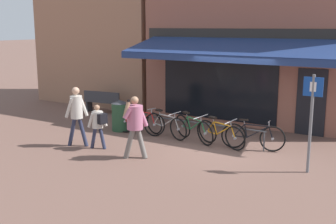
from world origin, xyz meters
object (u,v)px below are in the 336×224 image
Objects in this scene: pedestrian_second_adult at (77,110)px; park_bench at (103,101)px; bicycle_red at (139,122)px; bicycle_orange at (221,134)px; litter_bin at (120,115)px; pedestrian_adult at (135,121)px; bicycle_silver at (166,125)px; pedestrian_child at (98,122)px; bicycle_green at (193,129)px; bicycle_black at (253,136)px; parking_sign at (311,113)px.

park_bench is (-2.43, 4.01, -0.59)m from pedestrian_second_adult.
bicycle_red is at bearing -40.03° from park_bench.
litter_bin reaches higher than bicycle_orange.
bicycle_silver is at bearing -82.61° from pedestrian_adult.
pedestrian_child reaches higher than litter_bin.
bicycle_orange reaches higher than park_bench.
bicycle_silver is 1.02× the size of bicycle_orange.
bicycle_green is at bearing -106.87° from pedestrian_adult.
pedestrian_adult reaches higher than pedestrian_child.
bicycle_green is 5.36m from park_bench.
bicycle_black is at bearing -154.29° from pedestrian_second_adult.
bicycle_orange is at bearing 161.64° from parking_sign.
park_bench is at bearing 170.14° from bicycle_silver.
parking_sign is at bearing -166.70° from pedestrian_adult.
bicycle_red is 3.68m from bicycle_black.
parking_sign is at bearing -15.20° from bicycle_red.
bicycle_silver is 1.71× the size of litter_bin.
pedestrian_adult reaches higher than bicycle_silver.
pedestrian_second_adult reaches higher than pedestrian_adult.
bicycle_red is 1.09× the size of pedestrian_adult.
pedestrian_child is at bearing -107.70° from bicycle_green.
bicycle_silver is 1.88m from bicycle_orange.
bicycle_red is 1.42× the size of pedestrian_child.
bicycle_silver is 4.49m from park_bench.
bicycle_red is 5.61m from parking_sign.
bicycle_red reaches higher than bicycle_black.
litter_bin reaches higher than bicycle_green.
bicycle_orange is 2.98m from parking_sign.
bicycle_black is at bearing -137.98° from pedestrian_adult.
bicycle_black is 7.03m from park_bench.
bicycle_black is 0.76× the size of parking_sign.
park_bench reaches higher than bicycle_black.
park_bench is at bearing -175.05° from bicycle_green.
bicycle_black is 1.08× the size of park_bench.
bicycle_orange is at bearing -135.24° from pedestrian_child.
litter_bin is at bearing -48.45° from pedestrian_adult.
park_bench is (-3.13, 3.91, -0.31)m from pedestrian_child.
parking_sign reaches higher than bicycle_orange.
pedestrian_second_adult is (-0.73, -2.03, 0.66)m from bicycle_red.
parking_sign is (6.26, -0.88, 0.91)m from litter_bin.
bicycle_black is 4.48m from litter_bin.
pedestrian_adult is 6.10m from park_bench.
bicycle_red is at bearing 171.33° from parking_sign.
pedestrian_second_adult is 2.15m from litter_bin.
pedestrian_child is (-3.70, -2.20, 0.40)m from bicycle_black.
bicycle_black is 5.01m from pedestrian_second_adult.
pedestrian_adult is at bearing -77.98° from bicycle_green.
bicycle_black is 1.03× the size of pedestrian_second_adult.
pedestrian_second_adult reaches higher than bicycle_orange.
bicycle_green is 2.68m from litter_bin.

